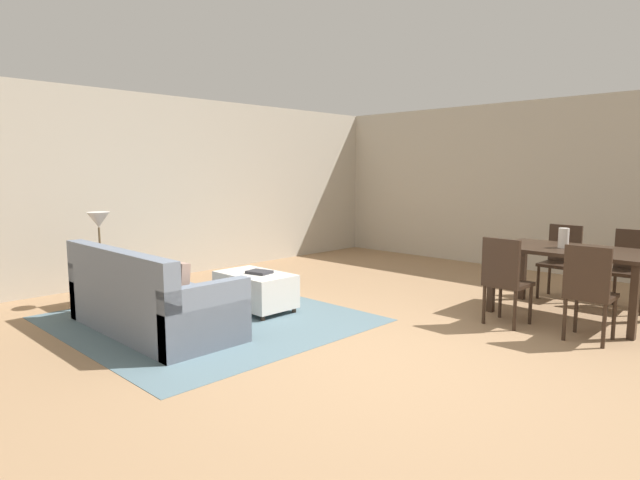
{
  "coord_description": "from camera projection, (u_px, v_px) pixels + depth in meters",
  "views": [
    {
      "loc": [
        2.74,
        -3.45,
        1.6
      ],
      "look_at": [
        -1.33,
        0.71,
        0.83
      ],
      "focal_mm": 29.67,
      "sensor_mm": 36.0,
      "label": 1
    }
  ],
  "objects": [
    {
      "name": "dining_chair_near_left",
      "position": [
        505.0,
        276.0,
        5.44
      ],
      "size": [
        0.42,
        0.42,
        0.92
      ],
      "color": "#332319",
      "rests_on": "ground_plane"
    },
    {
      "name": "ottoman_table",
      "position": [
        255.0,
        289.0,
        6.08
      ],
      "size": [
        0.91,
        0.56,
        0.43
      ],
      "color": "silver",
      "rests_on": "ground_plane"
    },
    {
      "name": "book_on_ottoman",
      "position": [
        259.0,
        272.0,
        6.03
      ],
      "size": [
        0.3,
        0.25,
        0.03
      ],
      "primitive_type": "cube",
      "rotation": [
        0.0,
        0.0,
        0.21
      ],
      "color": "#333338",
      "rests_on": "ottoman_table"
    },
    {
      "name": "ground_plane",
      "position": [
        373.0,
        358.0,
        4.55
      ],
      "size": [
        10.8,
        10.8,
        0.0
      ],
      "primitive_type": "plane",
      "color": "#9E7A56"
    },
    {
      "name": "vase_centerpiece",
      "position": [
        564.0,
        238.0,
        5.77
      ],
      "size": [
        0.11,
        0.11,
        0.22
      ],
      "primitive_type": "cylinder",
      "color": "silver",
      "rests_on": "dining_table"
    },
    {
      "name": "area_rug",
      "position": [
        209.0,
        319.0,
        5.74
      ],
      "size": [
        3.0,
        2.8,
        0.01
      ],
      "primitive_type": "cube",
      "color": "slate",
      "rests_on": "ground_plane"
    },
    {
      "name": "wall_left",
      "position": [
        158.0,
        188.0,
        7.85
      ],
      "size": [
        0.12,
        11.0,
        2.7
      ],
      "primitive_type": "cube",
      "color": "#BCB2A0",
      "rests_on": "ground_plane"
    },
    {
      "name": "dining_chair_far_right",
      "position": [
        631.0,
        265.0,
        6.11
      ],
      "size": [
        0.43,
        0.43,
        0.92
      ],
      "color": "#332319",
      "rests_on": "ground_plane"
    },
    {
      "name": "dining_chair_far_left",
      "position": [
        561.0,
        257.0,
        6.65
      ],
      "size": [
        0.41,
        0.41,
        0.92
      ],
      "color": "#332319",
      "rests_on": "ground_plane"
    },
    {
      "name": "side_table",
      "position": [
        101.0,
        267.0,
        6.24
      ],
      "size": [
        0.4,
        0.4,
        0.6
      ],
      "color": "brown",
      "rests_on": "ground_plane"
    },
    {
      "name": "dining_table",
      "position": [
        572.0,
        257.0,
        5.75
      ],
      "size": [
        1.55,
        0.95,
        0.76
      ],
      "color": "#332319",
      "rests_on": "ground_plane"
    },
    {
      "name": "table_lamp",
      "position": [
        99.0,
        222.0,
        6.17
      ],
      "size": [
        0.26,
        0.26,
        0.53
      ],
      "color": "brown",
      "rests_on": "side_table"
    },
    {
      "name": "dining_chair_near_right",
      "position": [
        589.0,
        288.0,
        4.9
      ],
      "size": [
        0.41,
        0.41,
        0.92
      ],
      "color": "#332319",
      "rests_on": "ground_plane"
    },
    {
      "name": "couch",
      "position": [
        149.0,
        302.0,
        5.29
      ],
      "size": [
        2.03,
        0.89,
        0.86
      ],
      "color": "slate",
      "rests_on": "ground_plane"
    },
    {
      "name": "wall_back",
      "position": [
        583.0,
        187.0,
        7.92
      ],
      "size": [
        9.0,
        0.12,
        2.7
      ],
      "primitive_type": "cube",
      "color": "#BCB2A0",
      "rests_on": "ground_plane"
    }
  ]
}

